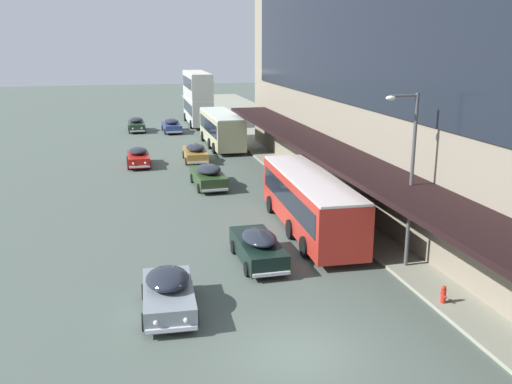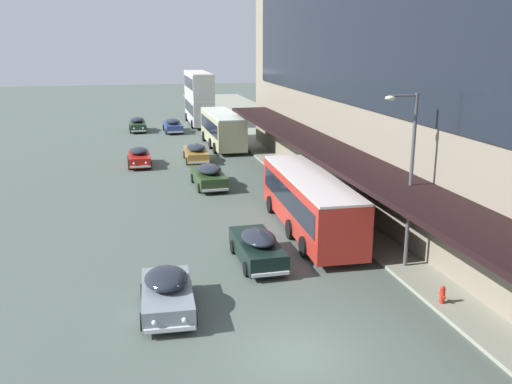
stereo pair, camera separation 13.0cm
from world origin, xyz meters
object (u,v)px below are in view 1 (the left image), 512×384
object	(u,v)px
sedan_second_mid	(195,153)
fire_hydrant	(443,294)
sedan_oncoming_rear	(172,125)
street_lamp	(409,170)
sedan_lead_near	(136,124)
sedan_trailing_near	(258,247)
sedan_lead_mid	(208,176)
transit_bus_kerbside_rear	(310,200)
sedan_far_back	(168,292)
transit_bus_kerbside_far	(197,97)
transit_bus_kerbside_front	(221,127)
sedan_oncoming_front	(138,157)

from	to	relation	value
sedan_second_mid	fire_hydrant	xyz separation A→B (m)	(5.67, -29.27, -0.25)
sedan_oncoming_rear	street_lamp	world-z (taller)	street_lamp
sedan_lead_near	sedan_second_mid	size ratio (longest dim) A/B	0.92
sedan_trailing_near	sedan_lead_near	size ratio (longest dim) A/B	1.06
sedan_lead_mid	street_lamp	distance (m)	18.08
transit_bus_kerbside_rear	fire_hydrant	xyz separation A→B (m)	(2.19, -9.60, -1.27)
transit_bus_kerbside_rear	sedan_far_back	bearing A→B (deg)	-136.81
transit_bus_kerbside_far	street_lamp	world-z (taller)	street_lamp
sedan_far_back	street_lamp	distance (m)	11.32
transit_bus_kerbside_front	sedan_far_back	world-z (taller)	transit_bus_kerbside_front
sedan_oncoming_front	sedan_lead_mid	xyz separation A→B (m)	(4.48, -8.18, 0.06)
transit_bus_kerbside_far	sedan_lead_near	xyz separation A→B (m)	(-7.44, -3.78, -2.59)
sedan_oncoming_front	sedan_trailing_near	bearing A→B (deg)	-78.62
sedan_oncoming_rear	sedan_oncoming_front	bearing A→B (deg)	-104.04
transit_bus_kerbside_far	sedan_oncoming_rear	size ratio (longest dim) A/B	2.12
sedan_trailing_near	sedan_lead_mid	size ratio (longest dim) A/B	0.94
transit_bus_kerbside_front	street_lamp	xyz separation A→B (m)	(2.58, -31.67, 2.69)
transit_bus_kerbside_front	sedan_lead_mid	world-z (taller)	transit_bus_kerbside_front
sedan_trailing_near	transit_bus_kerbside_far	bearing A→B (deg)	85.71
transit_bus_kerbside_front	sedan_oncoming_front	world-z (taller)	transit_bus_kerbside_front
transit_bus_kerbside_rear	sedan_lead_near	bearing A→B (deg)	101.70
fire_hydrant	sedan_second_mid	bearing A→B (deg)	100.96
transit_bus_kerbside_rear	sedan_oncoming_front	distance (m)	20.67
sedan_oncoming_front	fire_hydrant	bearing A→B (deg)	-69.95
sedan_far_back	sedan_oncoming_front	bearing A→B (deg)	90.29
transit_bus_kerbside_far	sedan_oncoming_rear	distance (m)	6.94
transit_bus_kerbside_front	transit_bus_kerbside_rear	xyz separation A→B (m)	(0.14, -25.85, -0.09)
sedan_oncoming_rear	sedan_lead_mid	distance (m)	25.17
transit_bus_kerbside_front	sedan_oncoming_rear	distance (m)	10.84
sedan_trailing_near	fire_hydrant	bearing A→B (deg)	-45.39
transit_bus_kerbside_far	sedan_oncoming_front	distance (m)	23.79
sedan_lead_mid	street_lamp	bearing A→B (deg)	-69.53
sedan_far_back	fire_hydrant	bearing A→B (deg)	-11.03
sedan_lead_near	street_lamp	world-z (taller)	street_lamp
sedan_lead_mid	street_lamp	world-z (taller)	street_lamp
street_lamp	fire_hydrant	xyz separation A→B (m)	(-0.25, -3.79, -4.05)
sedan_trailing_near	sedan_far_back	bearing A→B (deg)	-138.25
sedan_oncoming_front	sedan_far_back	size ratio (longest dim) A/B	0.99
transit_bus_kerbside_front	sedan_trailing_near	distance (m)	29.74
transit_bus_kerbside_front	street_lamp	bearing A→B (deg)	-85.35
transit_bus_kerbside_far	sedan_trailing_near	xyz separation A→B (m)	(-3.37, -44.87, -2.59)
sedan_lead_near	sedan_second_mid	xyz separation A→B (m)	(4.27, -17.77, -0.03)
sedan_oncoming_front	sedan_lead_mid	size ratio (longest dim) A/B	0.85
street_lamp	transit_bus_kerbside_rear	bearing A→B (deg)	112.72
sedan_oncoming_rear	sedan_lead_near	world-z (taller)	sedan_lead_near
sedan_oncoming_rear	fire_hydrant	world-z (taller)	sedan_oncoming_rear
transit_bus_kerbside_far	sedan_lead_mid	xyz separation A→B (m)	(-3.44, -30.46, -2.57)
sedan_lead_near	fire_hydrant	world-z (taller)	sedan_lead_near
sedan_oncoming_rear	sedan_oncoming_front	size ratio (longest dim) A/B	1.16
sedan_lead_mid	sedan_oncoming_front	bearing A→B (deg)	118.69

